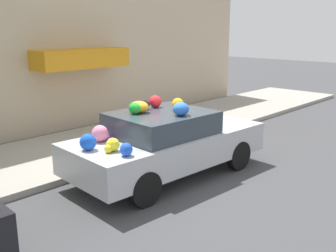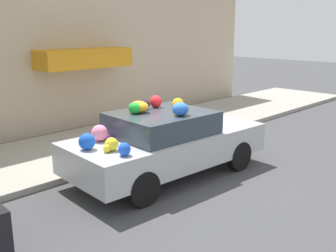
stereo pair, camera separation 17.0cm
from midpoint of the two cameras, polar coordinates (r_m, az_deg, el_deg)
ground_plane at (r=8.48m, az=-0.74°, el=-6.98°), size 60.00×60.00×0.00m
sidewalk_curb at (r=10.43m, az=-11.44°, el=-2.82°), size 24.00×3.20×0.13m
building_facade at (r=11.92m, az=-18.15°, el=11.07°), size 18.00×1.20×5.16m
fire_hydrant at (r=9.34m, az=-7.77°, el=-2.02°), size 0.20×0.20×0.70m
art_car at (r=8.18m, az=-0.90°, el=-2.22°), size 4.42×2.05×1.65m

